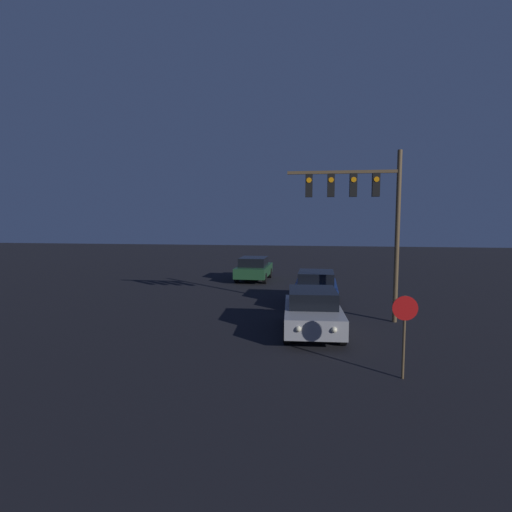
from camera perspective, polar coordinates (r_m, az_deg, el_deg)
car_near at (r=14.52m, az=8.08°, el=-7.77°), size 2.20×4.30×1.54m
car_mid at (r=19.39m, az=8.55°, el=-4.44°), size 2.06×4.24×1.54m
car_far at (r=26.37m, az=-0.30°, el=-1.77°), size 2.08×4.24×1.54m
traffic_signal_mast at (r=16.25m, az=15.07°, el=7.21°), size 4.38×0.30×6.70m
stop_sign at (r=10.89m, az=20.45°, el=-8.84°), size 0.63×0.07×2.16m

